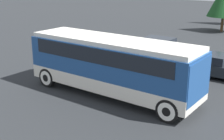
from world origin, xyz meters
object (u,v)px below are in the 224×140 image
Objects in this scene: tour_bus at (114,62)px; parked_car_mid at (139,56)px; parked_car_far at (211,65)px; parked_car_near at (160,46)px.

tour_bus is 2.04× the size of parked_car_mid.
parked_car_near is at bearing 150.89° from parked_car_far.
tour_bus is 2.14× the size of parked_car_near.
parked_car_mid is at bearing -170.60° from parked_car_far.
parked_car_mid is at bearing -85.44° from parked_car_near.
parked_car_mid is (0.28, -3.56, 0.00)m from parked_car_near.
parked_car_near is 1.06× the size of parked_car_far.
tour_bus is 9.32m from parked_car_near.
parked_car_mid is (-1.80, 5.46, -1.11)m from tour_bus.
tour_bus reaches higher than parked_car_mid.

